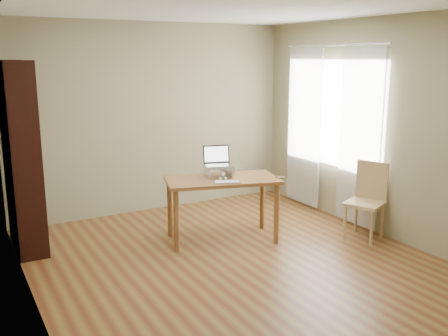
# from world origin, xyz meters

# --- Properties ---
(room) EXTENTS (4.04, 4.54, 2.64)m
(room) POSITION_xyz_m (0.03, 0.01, 1.30)
(room) COLOR #582B17
(room) RESTS_ON ground
(bookshelf) EXTENTS (0.30, 0.90, 2.10)m
(bookshelf) POSITION_xyz_m (-1.83, 1.55, 1.05)
(bookshelf) COLOR black
(bookshelf) RESTS_ON ground
(curtains) EXTENTS (0.03, 1.90, 2.25)m
(curtains) POSITION_xyz_m (1.92, 0.80, 1.17)
(curtains) COLOR silver
(curtains) RESTS_ON ground
(desk) EXTENTS (1.42, 0.96, 0.75)m
(desk) POSITION_xyz_m (0.21, 0.69, 0.64)
(desk) COLOR brown
(desk) RESTS_ON ground
(laptop_stand) EXTENTS (0.32, 0.25, 0.13)m
(laptop_stand) POSITION_xyz_m (0.21, 0.77, 0.83)
(laptop_stand) COLOR silver
(laptop_stand) RESTS_ON desk
(laptop) EXTENTS (0.36, 0.34, 0.22)m
(laptop) POSITION_xyz_m (0.21, 0.82, 0.94)
(laptop) COLOR silver
(laptop) RESTS_ON laptop_stand
(keyboard) EXTENTS (0.32, 0.24, 0.02)m
(keyboard) POSITION_xyz_m (0.15, 0.47, 0.76)
(keyboard) COLOR silver
(keyboard) RESTS_ON desk
(coaster) EXTENTS (0.11, 0.11, 0.01)m
(coaster) POSITION_xyz_m (0.83, 0.40, 0.75)
(coaster) COLOR brown
(coaster) RESTS_ON desk
(cat) EXTENTS (0.25, 0.48, 0.15)m
(cat) POSITION_xyz_m (0.24, 0.80, 0.82)
(cat) COLOR #453E36
(cat) RESTS_ON desk
(chair) EXTENTS (0.54, 0.53, 0.92)m
(chair) POSITION_xyz_m (1.77, -0.12, 0.49)
(chair) COLOR tan
(chair) RESTS_ON ground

